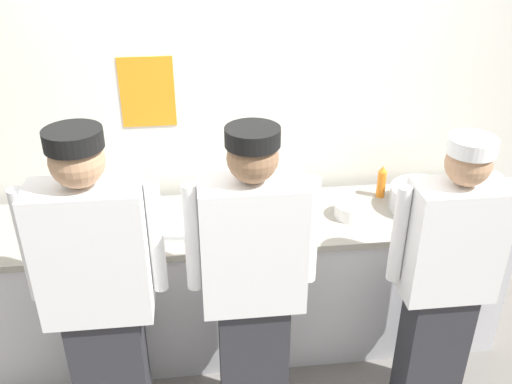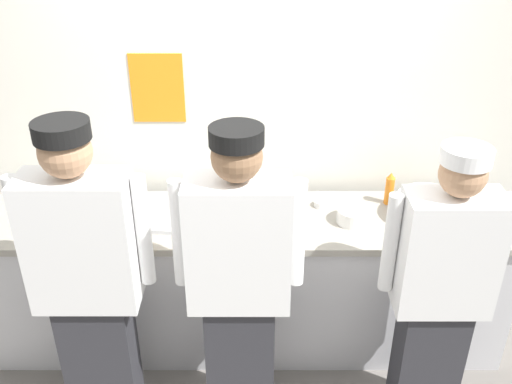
% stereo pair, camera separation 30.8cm
% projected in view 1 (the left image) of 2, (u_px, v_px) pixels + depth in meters
% --- Properties ---
extents(ground_plane, '(9.00, 9.00, 0.00)m').
position_uv_depth(ground_plane, '(254.00, 377.00, 3.37)').
color(ground_plane, slate).
extents(wall_back, '(4.84, 0.11, 2.67)m').
position_uv_depth(wall_back, '(239.00, 118.00, 3.43)').
color(wall_back, silver).
rests_on(wall_back, ground).
extents(prep_counter, '(3.09, 0.65, 0.89)m').
position_uv_depth(prep_counter, '(248.00, 281.00, 3.45)').
color(prep_counter, silver).
rests_on(prep_counter, ground).
extents(chef_near_left, '(0.63, 0.24, 1.75)m').
position_uv_depth(chef_near_left, '(99.00, 294.00, 2.58)').
color(chef_near_left, '#2D2D33').
rests_on(chef_near_left, ground).
extents(chef_center, '(0.62, 0.24, 1.71)m').
position_uv_depth(chef_center, '(253.00, 284.00, 2.67)').
color(chef_center, '#2D2D33').
rests_on(chef_center, ground).
extents(chef_far_right, '(0.59, 0.24, 1.61)m').
position_uv_depth(chef_far_right, '(446.00, 277.00, 2.82)').
color(chef_far_right, '#2D2D33').
rests_on(chef_far_right, ground).
extents(plate_stack_front, '(0.20, 0.20, 0.08)m').
position_uv_depth(plate_stack_front, '(352.00, 210.00, 3.25)').
color(plate_stack_front, white).
rests_on(plate_stack_front, prep_counter).
extents(plate_stack_rear, '(0.21, 0.21, 0.07)m').
position_uv_depth(plate_stack_rear, '(111.00, 219.00, 3.17)').
color(plate_stack_rear, white).
rests_on(plate_stack_rear, prep_counter).
extents(mixing_bowl_steel, '(0.38, 0.38, 0.14)m').
position_uv_depth(mixing_bowl_steel, '(422.00, 199.00, 3.31)').
color(mixing_bowl_steel, '#B7BABF').
rests_on(mixing_bowl_steel, prep_counter).
extents(sheet_tray, '(0.44, 0.36, 0.02)m').
position_uv_depth(sheet_tray, '(177.00, 223.00, 3.17)').
color(sheet_tray, '#B7BABF').
rests_on(sheet_tray, prep_counter).
extents(squeeze_bottle_primary, '(0.05, 0.05, 0.21)m').
position_uv_depth(squeeze_bottle_primary, '(382.00, 182.00, 3.43)').
color(squeeze_bottle_primary, orange).
rests_on(squeeze_bottle_primary, prep_counter).
extents(ramekin_red_sauce, '(0.09, 0.09, 0.04)m').
position_uv_depth(ramekin_red_sauce, '(317.00, 200.00, 3.39)').
color(ramekin_red_sauce, white).
rests_on(ramekin_red_sauce, prep_counter).
extents(ramekin_yellow_sauce, '(0.09, 0.09, 0.04)m').
position_uv_depth(ramekin_yellow_sauce, '(462.00, 195.00, 3.44)').
color(ramekin_yellow_sauce, white).
rests_on(ramekin_yellow_sauce, prep_counter).
extents(ramekin_green_sauce, '(0.10, 0.10, 0.05)m').
position_uv_depth(ramekin_green_sauce, '(281.00, 213.00, 3.25)').
color(ramekin_green_sauce, white).
rests_on(ramekin_green_sauce, prep_counter).
extents(ramekin_orange_sauce, '(0.10, 0.10, 0.04)m').
position_uv_depth(ramekin_orange_sauce, '(66.00, 220.00, 3.19)').
color(ramekin_orange_sauce, white).
rests_on(ramekin_orange_sauce, prep_counter).
extents(deli_cup, '(0.09, 0.09, 0.09)m').
position_uv_depth(deli_cup, '(220.00, 231.00, 3.04)').
color(deli_cup, white).
rests_on(deli_cup, prep_counter).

